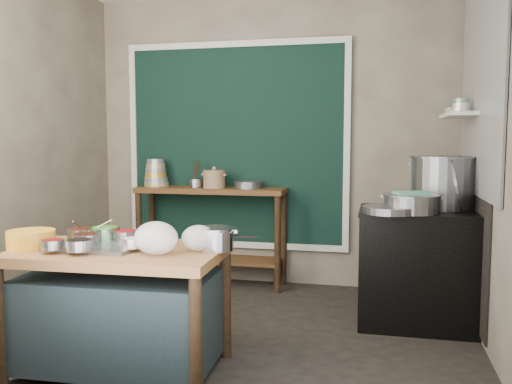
% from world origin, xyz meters
% --- Properties ---
extents(floor, '(3.50, 3.00, 0.02)m').
position_xyz_m(floor, '(0.00, 0.00, -0.01)').
color(floor, '#2A2620').
rests_on(floor, ground).
extents(back_wall, '(3.50, 0.02, 2.80)m').
position_xyz_m(back_wall, '(0.00, 1.51, 1.40)').
color(back_wall, gray).
rests_on(back_wall, floor).
extents(left_wall, '(0.02, 3.00, 2.80)m').
position_xyz_m(left_wall, '(-1.76, 0.00, 1.40)').
color(left_wall, gray).
rests_on(left_wall, floor).
extents(right_wall, '(0.02, 3.00, 2.80)m').
position_xyz_m(right_wall, '(1.76, 0.00, 1.40)').
color(right_wall, gray).
rests_on(right_wall, floor).
extents(curtain_panel, '(2.10, 0.02, 1.90)m').
position_xyz_m(curtain_panel, '(-0.35, 1.47, 1.35)').
color(curtain_panel, black).
rests_on(curtain_panel, back_wall).
extents(curtain_frame, '(2.22, 0.03, 2.02)m').
position_xyz_m(curtain_frame, '(-0.35, 1.46, 1.35)').
color(curtain_frame, beige).
rests_on(curtain_frame, back_wall).
extents(tile_panel, '(0.02, 1.70, 1.70)m').
position_xyz_m(tile_panel, '(1.74, 0.55, 1.85)').
color(tile_panel, '#B2B2AA').
rests_on(tile_panel, right_wall).
extents(soot_patch, '(0.01, 1.30, 1.30)m').
position_xyz_m(soot_patch, '(1.74, 0.65, 0.70)').
color(soot_patch, black).
rests_on(soot_patch, right_wall).
extents(wall_shelf, '(0.22, 0.70, 0.03)m').
position_xyz_m(wall_shelf, '(1.63, 0.85, 1.60)').
color(wall_shelf, beige).
rests_on(wall_shelf, right_wall).
extents(prep_table, '(1.27, 0.76, 0.75)m').
position_xyz_m(prep_table, '(-0.49, -0.75, 0.38)').
color(prep_table, '#976137').
rests_on(prep_table, floor).
extents(back_counter, '(1.45, 0.40, 0.95)m').
position_xyz_m(back_counter, '(-0.55, 1.28, 0.47)').
color(back_counter, '#533217').
rests_on(back_counter, floor).
extents(stove_block, '(0.90, 0.68, 0.85)m').
position_xyz_m(stove_block, '(1.35, 0.55, 0.42)').
color(stove_block, black).
rests_on(stove_block, floor).
extents(stove_top, '(0.92, 0.69, 0.03)m').
position_xyz_m(stove_top, '(1.35, 0.55, 0.86)').
color(stove_top, black).
rests_on(stove_top, stove_block).
extents(condiment_tray, '(0.57, 0.42, 0.02)m').
position_xyz_m(condiment_tray, '(-0.63, -0.73, 0.76)').
color(condiment_tray, gray).
rests_on(condiment_tray, prep_table).
extents(condiment_bowls, '(0.61, 0.53, 0.07)m').
position_xyz_m(condiment_bowls, '(-0.64, -0.70, 0.81)').
color(condiment_bowls, gray).
rests_on(condiment_bowls, condiment_tray).
extents(yellow_basin, '(0.32, 0.32, 0.11)m').
position_xyz_m(yellow_basin, '(-1.02, -0.84, 0.80)').
color(yellow_basin, yellow).
rests_on(yellow_basin, prep_table).
extents(saucepan, '(0.29, 0.29, 0.13)m').
position_xyz_m(saucepan, '(0.08, -0.63, 0.82)').
color(saucepan, gray).
rests_on(saucepan, prep_table).
extents(plastic_bag_a, '(0.32, 0.30, 0.19)m').
position_xyz_m(plastic_bag_a, '(-0.20, -0.84, 0.85)').
color(plastic_bag_a, white).
rests_on(plastic_bag_a, prep_table).
extents(plastic_bag_b, '(0.22, 0.19, 0.15)m').
position_xyz_m(plastic_bag_b, '(0.00, -0.69, 0.83)').
color(plastic_bag_b, white).
rests_on(plastic_bag_b, prep_table).
extents(bowl_stack, '(0.24, 0.24, 0.27)m').
position_xyz_m(bowl_stack, '(-1.13, 1.31, 1.07)').
color(bowl_stack, tan).
rests_on(bowl_stack, back_counter).
extents(utensil_cup, '(0.18, 0.18, 0.08)m').
position_xyz_m(utensil_cup, '(-0.70, 1.26, 0.99)').
color(utensil_cup, gray).
rests_on(utensil_cup, back_counter).
extents(ceramic_crock, '(0.28, 0.28, 0.15)m').
position_xyz_m(ceramic_crock, '(-0.51, 1.24, 1.03)').
color(ceramic_crock, '#916F4F').
rests_on(ceramic_crock, back_counter).
extents(wide_bowl, '(0.28, 0.28, 0.07)m').
position_xyz_m(wide_bowl, '(-0.17, 1.28, 0.98)').
color(wide_bowl, gray).
rests_on(wide_bowl, back_counter).
extents(stock_pot, '(0.52, 0.52, 0.40)m').
position_xyz_m(stock_pot, '(1.51, 0.69, 1.08)').
color(stock_pot, gray).
rests_on(stock_pot, stove_top).
extents(pot_lid, '(0.16, 0.42, 0.40)m').
position_xyz_m(pot_lid, '(1.59, 0.54, 1.08)').
color(pot_lid, gray).
rests_on(pot_lid, stove_top).
extents(steamer, '(0.49, 0.49, 0.13)m').
position_xyz_m(steamer, '(1.26, 0.35, 0.95)').
color(steamer, gray).
rests_on(steamer, stove_top).
extents(green_cloth, '(0.28, 0.24, 0.02)m').
position_xyz_m(green_cloth, '(1.26, 0.35, 1.02)').
color(green_cloth, '#58A07B').
rests_on(green_cloth, steamer).
extents(shallow_pan, '(0.48, 0.48, 0.05)m').
position_xyz_m(shallow_pan, '(1.11, 0.29, 0.91)').
color(shallow_pan, gray).
rests_on(shallow_pan, stove_top).
extents(shelf_bowl_stack, '(0.14, 0.14, 0.11)m').
position_xyz_m(shelf_bowl_stack, '(1.63, 0.78, 1.67)').
color(shelf_bowl_stack, silver).
rests_on(shelf_bowl_stack, wall_shelf).
extents(shelf_bowl_green, '(0.20, 0.20, 0.06)m').
position_xyz_m(shelf_bowl_green, '(1.63, 1.09, 1.64)').
color(shelf_bowl_green, gray).
rests_on(shelf_bowl_green, wall_shelf).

